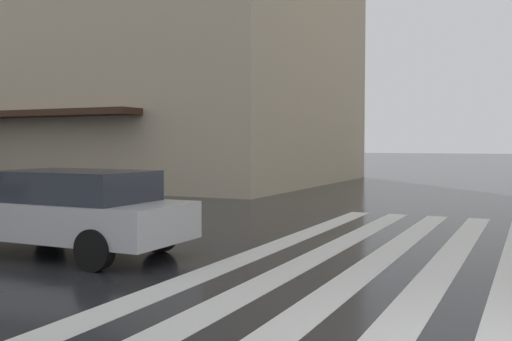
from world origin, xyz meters
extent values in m
cube|color=silver|center=(4.00, 1.09, 0.00)|extent=(13.00, 0.50, 0.01)
cube|color=silver|center=(4.00, 2.09, 0.00)|extent=(13.00, 0.50, 0.01)
cube|color=silver|center=(4.00, 3.09, 0.00)|extent=(13.00, 0.50, 0.01)
cube|color=silver|center=(4.00, 4.09, 0.00)|extent=(13.00, 0.50, 0.01)
cube|color=#B7B7BC|center=(2.50, 6.88, 0.61)|extent=(1.75, 4.10, 0.60)
cube|color=#232833|center=(2.50, 6.73, 1.16)|extent=(1.54, 2.46, 0.50)
cylinder|color=black|center=(3.33, 8.13, 0.31)|extent=(0.20, 0.62, 0.62)
cylinder|color=black|center=(1.68, 5.63, 0.31)|extent=(0.20, 0.62, 0.62)
cylinder|color=black|center=(3.33, 5.63, 0.31)|extent=(0.20, 0.62, 0.62)
camera|label=1|loc=(-5.04, -0.15, 1.86)|focal=41.57mm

